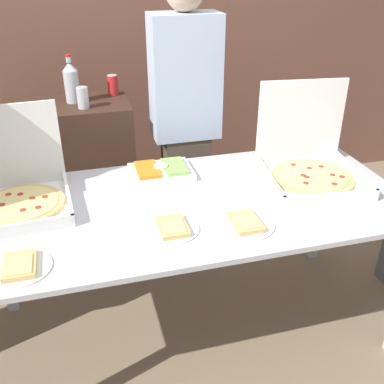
# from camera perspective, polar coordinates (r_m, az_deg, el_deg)

# --- Properties ---
(ground_plane) EXTENTS (16.00, 16.00, 0.00)m
(ground_plane) POSITION_cam_1_polar(r_m,az_deg,el_deg) (2.63, 0.00, -16.86)
(ground_plane) COLOR #847056
(brick_wall_behind) EXTENTS (10.00, 0.06, 2.80)m
(brick_wall_behind) POSITION_cam_1_polar(r_m,az_deg,el_deg) (3.55, -7.75, 20.61)
(brick_wall_behind) COLOR brown
(brick_wall_behind) RESTS_ON ground_plane
(buffet_table) EXTENTS (2.05, 0.96, 0.82)m
(buffet_table) POSITION_cam_1_polar(r_m,az_deg,el_deg) (2.18, 0.00, -3.23)
(buffet_table) COLOR silver
(buffet_table) RESTS_ON ground_plane
(pizza_box_far_right) EXTENTS (0.52, 0.54, 0.47)m
(pizza_box_far_right) POSITION_cam_1_polar(r_m,az_deg,el_deg) (2.40, 14.69, 3.62)
(pizza_box_far_right) COLOR white
(pizza_box_far_right) RESTS_ON buffet_table
(pizza_box_far_left) EXTENTS (0.46, 0.48, 0.43)m
(pizza_box_far_left) POSITION_cam_1_polar(r_m,az_deg,el_deg) (2.21, -21.06, 0.21)
(pizza_box_far_left) COLOR white
(pizza_box_far_left) RESTS_ON buffet_table
(paper_plate_front_left) EXTENTS (0.23, 0.23, 0.03)m
(paper_plate_front_left) POSITION_cam_1_polar(r_m,az_deg,el_deg) (1.92, -2.48, -4.53)
(paper_plate_front_left) COLOR white
(paper_plate_front_left) RESTS_ON buffet_table
(paper_plate_front_right) EXTENTS (0.24, 0.24, 0.03)m
(paper_plate_front_right) POSITION_cam_1_polar(r_m,az_deg,el_deg) (1.82, -21.02, -8.82)
(paper_plate_front_right) COLOR white
(paper_plate_front_right) RESTS_ON buffet_table
(paper_plate_front_center) EXTENTS (0.25, 0.25, 0.03)m
(paper_plate_front_center) POSITION_cam_1_polar(r_m,az_deg,el_deg) (1.96, 6.82, -3.97)
(paper_plate_front_center) COLOR white
(paper_plate_front_center) RESTS_ON buffet_table
(veggie_tray) EXTENTS (0.32, 0.25, 0.05)m
(veggie_tray) POSITION_cam_1_polar(r_m,az_deg,el_deg) (2.38, -3.94, 2.70)
(veggie_tray) COLOR white
(veggie_tray) RESTS_ON buffet_table
(sideboard_podium) EXTENTS (0.75, 0.45, 1.06)m
(sideboard_podium) POSITION_cam_1_polar(r_m,az_deg,el_deg) (3.03, -14.47, 1.19)
(sideboard_podium) COLOR #382319
(sideboard_podium) RESTS_ON ground_plane
(soda_bottle) EXTENTS (0.09, 0.09, 0.28)m
(soda_bottle) POSITION_cam_1_polar(r_m,az_deg,el_deg) (2.83, -15.07, 13.34)
(soda_bottle) COLOR #B7BCC1
(soda_bottle) RESTS_ON sideboard_podium
(soda_can_silver) EXTENTS (0.07, 0.07, 0.12)m
(soda_can_silver) POSITION_cam_1_polar(r_m,az_deg,el_deg) (2.71, -13.71, 11.56)
(soda_can_silver) COLOR silver
(soda_can_silver) RESTS_ON sideboard_podium
(soda_can_colored) EXTENTS (0.07, 0.07, 0.12)m
(soda_can_colored) POSITION_cam_1_polar(r_m,az_deg,el_deg) (2.94, -10.03, 13.24)
(soda_can_colored) COLOR red
(soda_can_colored) RESTS_ON sideboard_podium
(person_guest_cap) EXTENTS (0.40, 0.22, 1.78)m
(person_guest_cap) POSITION_cam_1_polar(r_m,az_deg,el_deg) (2.77, -0.84, 8.79)
(person_guest_cap) COLOR #473D33
(person_guest_cap) RESTS_ON ground_plane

